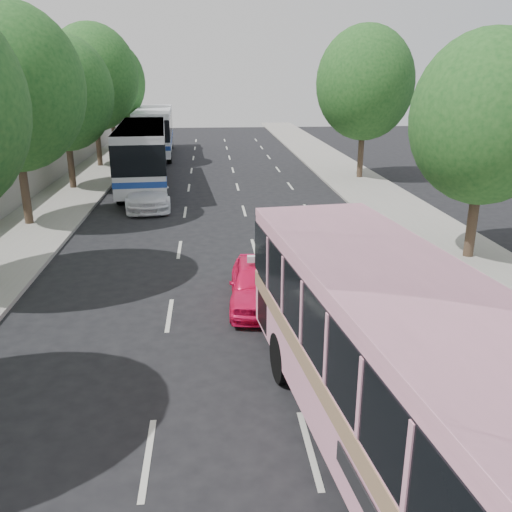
{
  "coord_description": "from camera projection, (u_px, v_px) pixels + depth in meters",
  "views": [
    {
      "loc": [
        -0.68,
        -10.06,
        6.45
      ],
      "look_at": [
        0.57,
        4.26,
        1.6
      ],
      "focal_mm": 38.0,
      "sensor_mm": 36.0,
      "label": 1
    }
  ],
  "objects": [
    {
      "name": "ground",
      "position": [
        247.0,
        390.0,
        11.61
      ],
      "size": [
        120.0,
        120.0,
        0.0
      ],
      "primitive_type": "plane",
      "color": "black",
      "rests_on": "ground"
    },
    {
      "name": "sidewalk_left",
      "position": [
        67.0,
        196.0,
        29.77
      ],
      "size": [
        4.0,
        90.0,
        0.15
      ],
      "primitive_type": "cube",
      "color": "#9E998E",
      "rests_on": "ground"
    },
    {
      "name": "sidewalk_right",
      "position": [
        369.0,
        190.0,
        31.17
      ],
      "size": [
        4.0,
        90.0,
        0.12
      ],
      "primitive_type": "cube",
      "color": "#9E998E",
      "rests_on": "ground"
    },
    {
      "name": "low_wall",
      "position": [
        31.0,
        181.0,
        29.35
      ],
      "size": [
        0.3,
        90.0,
        1.5
      ],
      "primitive_type": "cube",
      "color": "#9E998E",
      "rests_on": "sidewalk_left"
    },
    {
      "name": "tree_left_c",
      "position": [
        11.0,
        82.0,
        22.1
      ],
      "size": [
        6.0,
        6.0,
        9.35
      ],
      "color": "#38281E",
      "rests_on": "ground"
    },
    {
      "name": "tree_left_d",
      "position": [
        64.0,
        89.0,
        29.82
      ],
      "size": [
        5.52,
        5.52,
        8.6
      ],
      "color": "#38281E",
      "rests_on": "ground"
    },
    {
      "name": "tree_left_e",
      "position": [
        93.0,
        74.0,
        37.12
      ],
      "size": [
        6.3,
        6.3,
        9.82
      ],
      "color": "#38281E",
      "rests_on": "ground"
    },
    {
      "name": "tree_left_f",
      "position": [
        110.0,
        79.0,
        44.8
      ],
      "size": [
        5.88,
        5.88,
        9.16
      ],
      "color": "#38281E",
      "rests_on": "ground"
    },
    {
      "name": "tree_right_near",
      "position": [
        490.0,
        113.0,
        18.17
      ],
      "size": [
        5.1,
        5.1,
        7.95
      ],
      "color": "#38281E",
      "rests_on": "ground"
    },
    {
      "name": "tree_right_far",
      "position": [
        367.0,
        79.0,
        33.0
      ],
      "size": [
        6.0,
        6.0,
        9.35
      ],
      "color": "#38281E",
      "rests_on": "ground"
    },
    {
      "name": "pink_bus",
      "position": [
        406.0,
        361.0,
        8.59
      ],
      "size": [
        3.93,
        10.95,
        3.42
      ],
      "rotation": [
        0.0,
        0.0,
        0.12
      ],
      "color": "#FBA1BF",
      "rests_on": "ground"
    },
    {
      "name": "pink_taxi",
      "position": [
        257.0,
        283.0,
        15.75
      ],
      "size": [
        1.83,
        3.98,
        1.32
      ],
      "primitive_type": "imported",
      "rotation": [
        0.0,
        0.0,
        -0.07
      ],
      "color": "#FF1656",
      "rests_on": "ground"
    },
    {
      "name": "white_pickup",
      "position": [
        147.0,
        192.0,
        27.46
      ],
      "size": [
        2.73,
        5.49,
        1.53
      ],
      "primitive_type": "imported",
      "rotation": [
        0.0,
        0.0,
        0.11
      ],
      "color": "white",
      "rests_on": "ground"
    },
    {
      "name": "tour_coach_front",
      "position": [
        143.0,
        150.0,
        31.59
      ],
      "size": [
        3.54,
        12.33,
        3.64
      ],
      "rotation": [
        0.0,
        0.0,
        0.08
      ],
      "color": "silver",
      "rests_on": "ground"
    },
    {
      "name": "tour_coach_rear",
      "position": [
        155.0,
        128.0,
        44.17
      ],
      "size": [
        3.28,
        12.65,
        3.75
      ],
      "rotation": [
        0.0,
        0.0,
        0.05
      ],
      "color": "white",
      "rests_on": "ground"
    },
    {
      "name": "taxi_roof_sign",
      "position": [
        257.0,
        259.0,
        15.51
      ],
      "size": [
        0.56,
        0.22,
        0.18
      ],
      "primitive_type": "cube",
      "rotation": [
        0.0,
        0.0,
        -0.07
      ],
      "color": "silver",
      "rests_on": "pink_taxi"
    }
  ]
}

